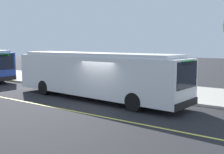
% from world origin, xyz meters
% --- Properties ---
extents(ground_plane, '(120.00, 120.00, 0.00)m').
position_xyz_m(ground_plane, '(0.00, 0.00, 0.00)').
color(ground_plane, '#232326').
extents(sidewalk_curb, '(44.00, 6.40, 0.15)m').
position_xyz_m(sidewalk_curb, '(0.00, 6.00, 0.07)').
color(sidewalk_curb, '#A8A399').
rests_on(sidewalk_curb, ground_plane).
extents(lane_stripe_center, '(36.00, 0.14, 0.01)m').
position_xyz_m(lane_stripe_center, '(0.00, -2.20, 0.00)').
color(lane_stripe_center, '#E0D64C').
rests_on(lane_stripe_center, ground_plane).
extents(transit_bus_main, '(12.67, 3.34, 2.95)m').
position_xyz_m(transit_bus_main, '(-1.32, 1.01, 1.62)').
color(transit_bus_main, white).
rests_on(transit_bus_main, ground_plane).
extents(bus_shelter, '(2.90, 1.60, 2.48)m').
position_xyz_m(bus_shelter, '(-1.68, 6.23, 1.92)').
color(bus_shelter, '#333338').
rests_on(bus_shelter, sidewalk_curb).
extents(waiting_bench, '(1.60, 0.48, 0.95)m').
position_xyz_m(waiting_bench, '(-1.76, 6.14, 0.63)').
color(waiting_bench, brown).
rests_on(waiting_bench, sidewalk_curb).
extents(route_sign_post, '(0.44, 0.08, 2.80)m').
position_xyz_m(route_sign_post, '(1.62, 3.36, 1.96)').
color(route_sign_post, '#333338').
rests_on(route_sign_post, sidewalk_curb).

